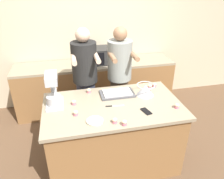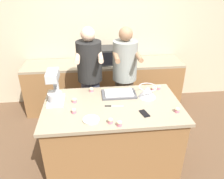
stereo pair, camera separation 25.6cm
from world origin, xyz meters
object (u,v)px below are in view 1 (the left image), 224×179
at_px(small_plate, 95,121).
at_px(cupcake_4, 76,113).
at_px(cell_phone, 146,111).
at_px(cupcake_3, 115,120).
at_px(microwave_oven, 95,56).
at_px(knife, 114,106).
at_px(baking_tray, 117,93).
at_px(person_left, 86,84).
at_px(cupcake_1, 155,85).
at_px(cupcake_5, 177,106).
at_px(stand_mixer, 53,92).
at_px(cupcake_0, 150,86).
at_px(person_right, 119,81).
at_px(cupcake_2, 74,102).
at_px(cupcake_7, 89,91).
at_px(mixing_bowl, 145,90).
at_px(cupcake_6, 124,123).

height_order(small_plate, cupcake_4, cupcake_4).
xyz_separation_m(cell_phone, cupcake_3, (-0.39, -0.13, 0.02)).
bearing_deg(microwave_oven, knife, -90.15).
distance_m(baking_tray, knife, 0.29).
bearing_deg(baking_tray, cupcake_4, -147.36).
height_order(cell_phone, cupcake_4, cupcake_4).
distance_m(person_left, baking_tray, 0.57).
height_order(cupcake_1, cupcake_5, same).
bearing_deg(cell_phone, cupcake_5, -0.46).
height_order(stand_mixer, cupcake_0, stand_mixer).
height_order(baking_tray, cupcake_0, cupcake_0).
bearing_deg(baking_tray, cupcake_0, 9.02).
xyz_separation_m(person_left, knife, (0.25, -0.70, 0.02)).
bearing_deg(cupcake_1, cupcake_5, -85.64).
distance_m(person_right, baking_tray, 0.46).
distance_m(baking_tray, small_plate, 0.64).
xyz_separation_m(cupcake_2, cupcake_7, (0.21, 0.26, 0.00)).
distance_m(baking_tray, cupcake_4, 0.66).
bearing_deg(cupcake_0, person_left, 156.75).
bearing_deg(cupcake_7, cupcake_2, -129.55).
height_order(cell_phone, knife, cell_phone).
relative_size(stand_mixer, knife, 1.84).
relative_size(baking_tray, microwave_oven, 0.85).
distance_m(baking_tray, cell_phone, 0.51).
distance_m(person_right, mixing_bowl, 0.57).
height_order(cupcake_2, cupcake_3, same).
bearing_deg(mixing_bowl, cupcake_3, -136.06).
xyz_separation_m(knife, cupcake_2, (-0.45, 0.14, 0.03)).
xyz_separation_m(mixing_bowl, cupcake_5, (0.25, -0.38, -0.05)).
bearing_deg(cupcake_7, cupcake_5, -32.11).
bearing_deg(cupcake_7, mixing_bowl, -17.43).
bearing_deg(cupcake_6, cupcake_5, 14.88).
bearing_deg(cupcake_0, mixing_bowl, -127.67).
height_order(microwave_oven, cupcake_4, microwave_oven).
relative_size(cell_phone, cupcake_3, 2.71).
relative_size(cupcake_3, cupcake_4, 1.00).
relative_size(cupcake_1, cupcake_5, 1.00).
bearing_deg(person_right, cupcake_2, -141.52).
xyz_separation_m(cupcake_5, cupcake_7, (-0.95, 0.60, 0.00)).
bearing_deg(microwave_oven, person_left, -108.53).
xyz_separation_m(person_left, microwave_oven, (0.26, 0.76, 0.14)).
distance_m(microwave_oven, cupcake_6, 1.84).
relative_size(knife, cupcake_6, 3.79).
distance_m(mixing_bowl, cupcake_1, 0.28).
height_order(cupcake_1, cupcake_6, same).
height_order(cupcake_2, cupcake_4, same).
height_order(microwave_oven, cupcake_3, microwave_oven).
distance_m(small_plate, cupcake_0, 1.04).
bearing_deg(cupcake_1, person_left, 160.03).
bearing_deg(cupcake_7, knife, -58.80).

